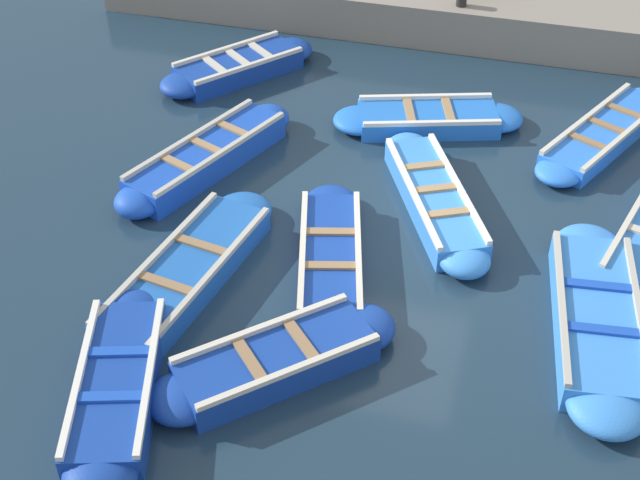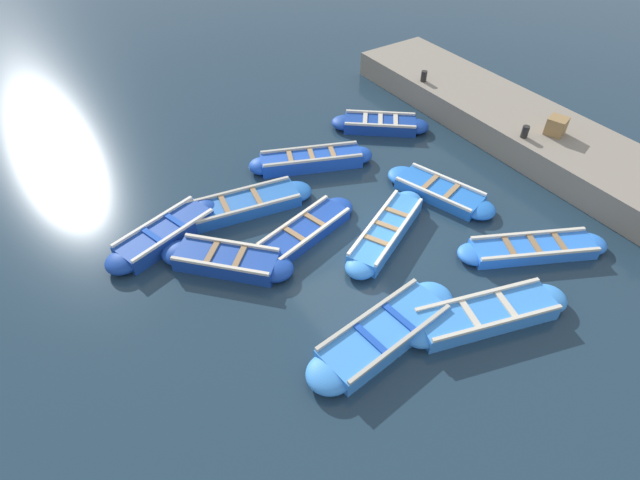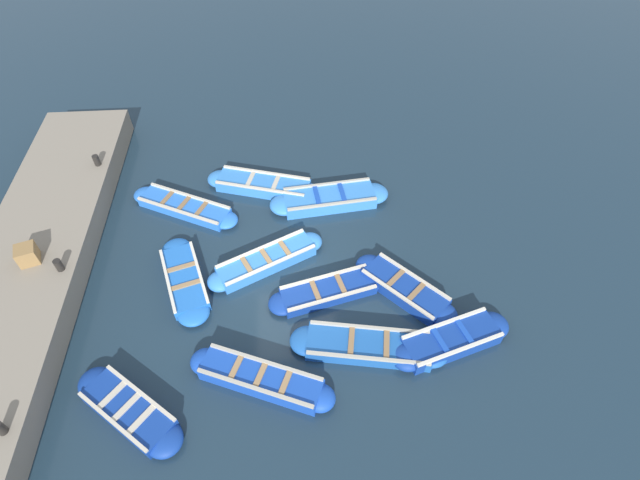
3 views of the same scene
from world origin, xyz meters
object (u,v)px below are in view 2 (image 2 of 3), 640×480
Objects in this scene: wooden_crate at (556,126)px; boat_mid_row at (380,124)px; boat_broadside at (311,160)px; boat_near_quay at (227,260)px; boat_centre at (486,315)px; boat_far_corner at (165,234)px; boat_alongside at (384,334)px; boat_bow_out at (386,232)px; bollard_mid_south at (424,76)px; boat_stern_in at (533,249)px; boat_drifting at (439,192)px; boat_outer_right at (241,206)px; boat_end_of_row at (305,231)px; bollard_mid_north at (525,132)px.

boat_mid_row is at bearing 127.75° from wooden_crate.
boat_mid_row is at bearing 10.35° from boat_broadside.
wooden_crate is at bearing -6.51° from boat_near_quay.
boat_far_corner is (-4.76, 6.13, 0.01)m from boat_centre.
boat_broadside is 6.42m from boat_alongside.
bollard_mid_south is (5.38, 4.78, 0.84)m from boat_bow_out.
boat_broadside reaches higher than boat_stern_in.
boat_far_corner reaches higher than boat_drifting.
boat_outer_right is (-2.56, 2.92, -0.02)m from boat_bow_out.
boat_end_of_row is 0.88× the size of boat_alongside.
boat_mid_row is at bearing 67.95° from boat_centre.
boat_far_corner is 1.02× the size of boat_drifting.
bollard_mid_north is at bearing -4.92° from boat_near_quay.
boat_bow_out is at bearing -174.99° from bollard_mid_north.
boat_near_quay is (-6.05, 0.76, 0.03)m from boat_drifting.
boat_drifting is at bearing 96.39° from boat_stern_in.
boat_broadside is at bearing 31.58° from boat_near_quay.
boat_near_quay is at bearing 115.70° from boat_alongside.
boat_near_quay is (-3.89, 4.47, 0.00)m from boat_centre.
boat_near_quay is 0.74× the size of boat_alongside.
boat_broadside is at bearing 124.52° from boat_drifting.
boat_bow_out is at bearing -138.43° from bollard_mid_south.
bollard_mid_south is at bearing 56.59° from boat_centre.
boat_far_corner is 1.87m from boat_near_quay.
boat_near_quay is at bearing 175.08° from bollard_mid_north.
boat_broadside is at bearing -169.65° from boat_mid_row.
boat_mid_row is 0.85× the size of boat_bow_out.
boat_broadside reaches higher than boat_drifting.
boat_outer_right is (-0.55, 5.34, -0.03)m from boat_alongside.
bollard_mid_north is at bearing -31.04° from boat_broadside.
boat_far_corner is 10.24m from bollard_mid_south.
boat_far_corner is 5.49m from boat_bow_out.
boat_broadside is 10.52× the size of bollard_mid_south.
boat_near_quay is (0.88, -1.66, -0.01)m from boat_far_corner.
boat_near_quay is 0.71× the size of boat_outer_right.
boat_far_corner reaches higher than boat_end_of_row.
boat_far_corner is at bearing 143.74° from boat_stern_in.
bollard_mid_north is (7.39, 2.89, 0.82)m from boat_alongside.
boat_alongside is 10.34m from bollard_mid_south.
boat_outer_right is (-5.16, 5.33, 0.02)m from boat_stern_in.
boat_alongside is 8.70m from wooden_crate.
wooden_crate is (0.89, -4.66, 0.08)m from bollard_mid_south.
bollard_mid_south reaches higher than boat_bow_out.
boat_broadside is 7.33× the size of wooden_crate.
bollard_mid_north reaches higher than boat_mid_row.
boat_far_corner is 7.33m from boat_drifting.
boat_bow_out reaches higher than boat_drifting.
boat_far_corner reaches higher than boat_bow_out.
boat_far_corner is at bearing 165.61° from wooden_crate.
bollard_mid_north is at bearing 158.05° from wooden_crate.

